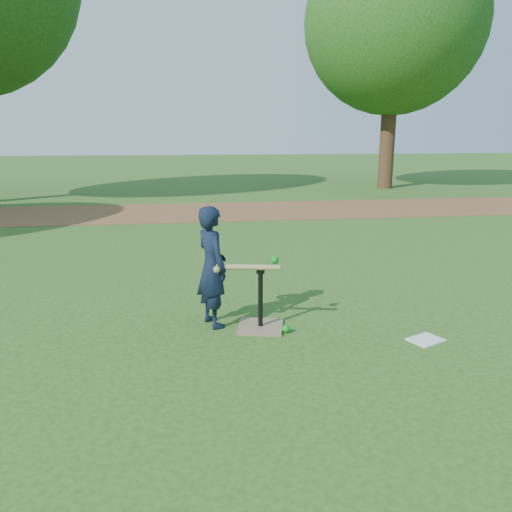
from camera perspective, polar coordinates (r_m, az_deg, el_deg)
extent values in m
plane|color=#285116|center=(4.88, -3.24, -8.44)|extent=(80.00, 80.00, 0.00)
cube|color=brown|center=(12.15, -6.37, 5.06)|extent=(24.00, 3.00, 0.01)
imported|color=black|center=(4.84, -5.04, -1.24)|extent=(0.42, 0.51, 1.19)
sphere|color=#0C8B1B|center=(4.80, 3.47, -8.30)|extent=(0.08, 0.08, 0.08)
cube|color=silver|center=(4.89, 18.83, -9.06)|extent=(0.37, 0.33, 0.01)
cube|color=#7C6A4E|center=(4.92, 0.50, -8.08)|extent=(0.52, 0.52, 0.02)
cylinder|color=black|center=(4.82, 0.51, -4.89)|extent=(0.05, 0.05, 0.55)
cylinder|color=black|center=(4.74, 0.52, -1.63)|extent=(0.08, 0.08, 0.06)
cylinder|color=tan|center=(4.69, -0.89, -1.29)|extent=(0.60, 0.17, 0.05)
sphere|color=tan|center=(4.62, -4.52, -1.55)|extent=(0.06, 0.06, 0.06)
sphere|color=#0C8B1B|center=(4.77, 2.15, -0.48)|extent=(0.08, 0.08, 0.08)
cylinder|color=#382316|center=(17.87, 14.80, 12.99)|extent=(0.50, 0.50, 3.42)
sphere|color=#285B19|center=(18.20, 15.56, 24.36)|extent=(5.80, 5.80, 5.80)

